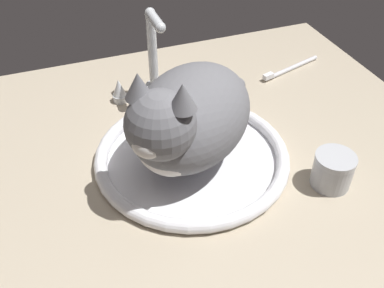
{
  "coord_description": "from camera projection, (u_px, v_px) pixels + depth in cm",
  "views": [
    {
      "loc": [
        -16.34,
        -60.48,
        58.5
      ],
      "look_at": [
        4.94,
        -3.31,
        7.0
      ],
      "focal_mm": 41.26,
      "sensor_mm": 36.0,
      "label": 1
    }
  ],
  "objects": [
    {
      "name": "countertop",
      "position": [
        162.0,
        161.0,
        0.84
      ],
      "size": [
        113.37,
        81.33,
        3.0
      ],
      "primitive_type": "cube",
      "color": "#B7A88E",
      "rests_on": "ground"
    },
    {
      "name": "faucet",
      "position": [
        154.0,
        65.0,
        0.94
      ],
      "size": [
        19.17,
        9.92,
        20.19
      ],
      "color": "silver",
      "rests_on": "countertop"
    },
    {
      "name": "toothbrush",
      "position": [
        290.0,
        68.0,
        1.07
      ],
      "size": [
        17.55,
        6.13,
        1.7
      ],
      "color": "silver",
      "rests_on": "countertop"
    },
    {
      "name": "cat",
      "position": [
        187.0,
        119.0,
        0.74
      ],
      "size": [
        33.54,
        32.33,
        21.14
      ],
      "color": "slate",
      "rests_on": "sink_basin"
    },
    {
      "name": "metal_jar",
      "position": [
        333.0,
        170.0,
        0.76
      ],
      "size": [
        7.04,
        7.04,
        6.32
      ],
      "color": "#B2B5BA",
      "rests_on": "countertop"
    },
    {
      "name": "sink_basin",
      "position": [
        192.0,
        156.0,
        0.82
      ],
      "size": [
        36.0,
        36.0,
        2.44
      ],
      "color": "white",
      "rests_on": "countertop"
    }
  ]
}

